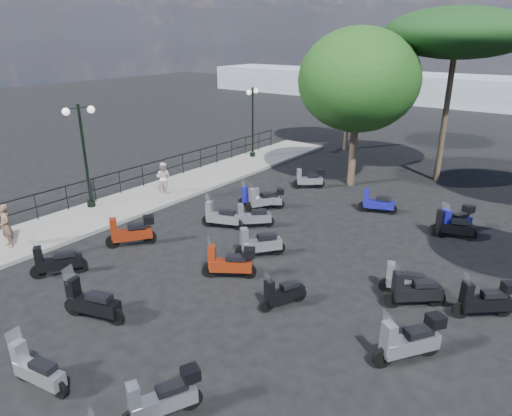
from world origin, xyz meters
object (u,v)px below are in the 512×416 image
Objects in this scene: lamp_post_1 at (84,150)px; pine_0 at (457,33)px; scooter_19 at (283,294)px; scooter_18 at (163,399)px; scooter_2 at (57,262)px; scooter_13 at (230,263)px; woman at (6,226)px; scooter_16 at (377,203)px; pedestrian_far at (163,177)px; broadleaf_tree at (358,80)px; scooter_3 at (131,232)px; scooter_4 at (254,199)px; scooter_27 at (455,221)px; scooter_12 at (36,371)px; scooter_7 at (91,303)px; scooter_14 at (259,244)px; scooter_8 at (221,217)px; scooter_20 at (405,281)px; scooter_26 at (414,291)px; pine_2 at (351,57)px; scooter_15 at (253,217)px; scooter_21 at (452,227)px; lamp_post_2 at (253,118)px; scooter_9 at (268,199)px; scooter_5 at (309,179)px; scooter_25 at (485,301)px; scooter_24 at (410,341)px.

lamp_post_1 is 0.52× the size of pine_0.
scooter_18 is at bearing 118.04° from scooter_19.
scooter_13 reaches higher than scooter_2.
scooter_16 is (8.97, 11.33, -0.49)m from woman.
woman reaches higher than pedestrian_far.
broadleaf_tree reaches higher than scooter_19.
scooter_4 is (1.17, 5.80, -0.12)m from scooter_3.
scooter_27 is at bearing -68.10° from pine_0.
scooter_13 is at bearing -11.88° from scooter_12.
scooter_13 is at bearing -38.49° from scooter_7.
scooter_8 is at bearing 16.09° from scooter_14.
scooter_19 is (6.70, 2.84, -0.05)m from scooter_2.
scooter_20 is (4.76, 2.35, -0.08)m from scooter_13.
woman is 0.97× the size of scooter_12.
woman is at bearing 79.69° from scooter_13.
scooter_3 is (3.19, 2.87, -0.40)m from woman.
scooter_20 is 0.65m from scooter_26.
pine_2 is (-2.14, 15.02, 5.43)m from scooter_8.
woman is at bearing -57.22° from lamp_post_1.
broadleaf_tree is 5.19m from pine_0.
lamp_post_1 reaches higher than pedestrian_far.
scooter_8 reaches higher than scooter_15.
scooter_14 is 7.78m from scooter_27.
scooter_14 is at bearing -83.26° from broadleaf_tree.
scooter_8 is (5.92, 1.89, -2.21)m from lamp_post_1.
scooter_21 is (13.48, 6.39, -2.21)m from lamp_post_1.
scooter_9 is at bearing -59.70° from lamp_post_2.
scooter_5 is at bearing -38.22° from scooter_9.
scooter_27 is at bearing -83.18° from scooter_19.
scooter_5 is at bearing -65.30° from scooter_3.
lamp_post_1 is 14.14m from scooter_26.
lamp_post_1 is 6.60m from scooter_8.
scooter_4 is at bearing -65.49° from scooter_2.
lamp_post_1 is 8.93m from scooter_14.
scooter_2 reaches higher than scooter_5.
lamp_post_2 is 18.24m from scooter_25.
scooter_21 is at bearing -80.70° from scooter_8.
scooter_21 is at bearing -123.37° from scooter_16.
scooter_21 is at bearing 42.04° from lamp_post_1.
scooter_13 reaches higher than scooter_9.
scooter_24 reaches higher than scooter_8.
scooter_8 reaches higher than scooter_16.
scooter_19 is (11.00, -1.31, -2.27)m from lamp_post_1.
scooter_13 is at bearing 84.88° from scooter_27.
scooter_21 is 0.48m from scooter_27.
lamp_post_1 is at bearing 109.89° from scooter_4.
scooter_16 is 7.82m from scooter_25.
pedestrian_far is at bearing 42.12° from scooter_25.
pine_0 is (5.22, 9.05, 6.86)m from scooter_4.
pine_2 reaches higher than scooter_16.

